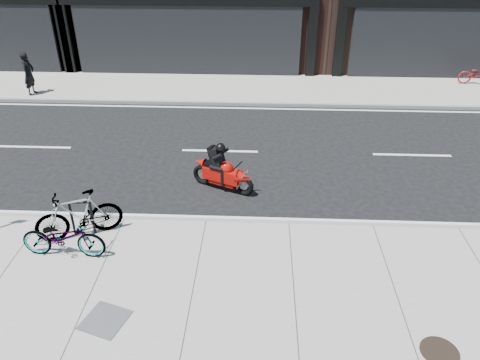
{
  "coord_description": "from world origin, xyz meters",
  "views": [
    {
      "loc": [
        1.25,
        -11.17,
        6.69
      ],
      "look_at": [
        0.79,
        -1.31,
        0.9
      ],
      "focal_mm": 35.0,
      "sensor_mm": 36.0,
      "label": 1
    }
  ],
  "objects_px": {
    "pedestrian": "(29,74)",
    "bicycle_far": "(479,74)",
    "bicycle_rear": "(79,215)",
    "bicycle_front": "(63,237)",
    "bike_rack": "(82,215)",
    "motorcycle": "(225,172)",
    "manhole_cover": "(440,352)",
    "utility_grate": "(105,320)"
  },
  "relations": [
    {
      "from": "manhole_cover",
      "to": "bike_rack",
      "type": "bearing_deg",
      "value": 157.05
    },
    {
      "from": "bicycle_rear",
      "to": "bicycle_far",
      "type": "xyz_separation_m",
      "value": [
        13.21,
        11.26,
        -0.15
      ]
    },
    {
      "from": "bicycle_far",
      "to": "manhole_cover",
      "type": "distance_m",
      "value": 15.43
    },
    {
      "from": "bike_rack",
      "to": "pedestrian",
      "type": "relative_size",
      "value": 0.52
    },
    {
      "from": "bicycle_rear",
      "to": "utility_grate",
      "type": "bearing_deg",
      "value": 3.15
    },
    {
      "from": "bicycle_front",
      "to": "utility_grate",
      "type": "height_order",
      "value": "bicycle_front"
    },
    {
      "from": "pedestrian",
      "to": "bicycle_far",
      "type": "distance_m",
      "value": 18.5
    },
    {
      "from": "bicycle_far",
      "to": "bike_rack",
      "type": "bearing_deg",
      "value": 135.17
    },
    {
      "from": "bike_rack",
      "to": "pedestrian",
      "type": "height_order",
      "value": "pedestrian"
    },
    {
      "from": "bicycle_far",
      "to": "manhole_cover",
      "type": "xyz_separation_m",
      "value": [
        -6.03,
        -14.19,
        -0.42
      ]
    },
    {
      "from": "pedestrian",
      "to": "utility_grate",
      "type": "bearing_deg",
      "value": -147.83
    },
    {
      "from": "bike_rack",
      "to": "utility_grate",
      "type": "distance_m",
      "value": 2.92
    },
    {
      "from": "bicycle_front",
      "to": "pedestrian",
      "type": "xyz_separation_m",
      "value": [
        -5.07,
        9.89,
        0.36
      ]
    },
    {
      "from": "bicycle_far",
      "to": "motorcycle",
      "type": "bearing_deg",
      "value": 136.27
    },
    {
      "from": "bicycle_rear",
      "to": "bicycle_front",
      "type": "bearing_deg",
      "value": -32.65
    },
    {
      "from": "pedestrian",
      "to": "motorcycle",
      "type": "bearing_deg",
      "value": -126.08
    },
    {
      "from": "bicycle_rear",
      "to": "motorcycle",
      "type": "height_order",
      "value": "motorcycle"
    },
    {
      "from": "bike_rack",
      "to": "pedestrian",
      "type": "bearing_deg",
      "value": 119.76
    },
    {
      "from": "bicycle_rear",
      "to": "bicycle_far",
      "type": "relative_size",
      "value": 1.17
    },
    {
      "from": "bicycle_rear",
      "to": "bicycle_far",
      "type": "distance_m",
      "value": 17.35
    },
    {
      "from": "bike_rack",
      "to": "motorcycle",
      "type": "bearing_deg",
      "value": 36.42
    },
    {
      "from": "bicycle_front",
      "to": "manhole_cover",
      "type": "xyz_separation_m",
      "value": [
        7.29,
        -2.24,
        -0.47
      ]
    },
    {
      "from": "bike_rack",
      "to": "manhole_cover",
      "type": "xyz_separation_m",
      "value": [
        7.16,
        -3.03,
        -0.51
      ]
    },
    {
      "from": "bike_rack",
      "to": "utility_grate",
      "type": "relative_size",
      "value": 1.17
    },
    {
      "from": "motorcycle",
      "to": "manhole_cover",
      "type": "height_order",
      "value": "motorcycle"
    },
    {
      "from": "bicycle_rear",
      "to": "manhole_cover",
      "type": "xyz_separation_m",
      "value": [
        7.18,
        -2.94,
        -0.57
      ]
    },
    {
      "from": "motorcycle",
      "to": "bicycle_far",
      "type": "xyz_separation_m",
      "value": [
        10.08,
        8.88,
        -0.0
      ]
    },
    {
      "from": "motorcycle",
      "to": "bicycle_far",
      "type": "relative_size",
      "value": 1.06
    },
    {
      "from": "bike_rack",
      "to": "motorcycle",
      "type": "relative_size",
      "value": 0.51
    },
    {
      "from": "bike_rack",
      "to": "utility_grate",
      "type": "height_order",
      "value": "bike_rack"
    },
    {
      "from": "motorcycle",
      "to": "manhole_cover",
      "type": "relative_size",
      "value": 2.63
    },
    {
      "from": "bicycle_rear",
      "to": "bicycle_far",
      "type": "bearing_deg",
      "value": 106.7
    },
    {
      "from": "bicycle_rear",
      "to": "bike_rack",
      "type": "bearing_deg",
      "value": 140.21
    },
    {
      "from": "bicycle_front",
      "to": "bike_rack",
      "type": "bearing_deg",
      "value": -8.11
    },
    {
      "from": "bike_rack",
      "to": "bicycle_front",
      "type": "xyz_separation_m",
      "value": [
        -0.14,
        -0.79,
        -0.04
      ]
    },
    {
      "from": "bike_rack",
      "to": "bicycle_far",
      "type": "relative_size",
      "value": 0.54
    },
    {
      "from": "bicycle_front",
      "to": "bicycle_rear",
      "type": "distance_m",
      "value": 0.71
    },
    {
      "from": "bicycle_far",
      "to": "bicycle_front",
      "type": "bearing_deg",
      "value": 136.81
    },
    {
      "from": "bicycle_far",
      "to": "utility_grate",
      "type": "bearing_deg",
      "value": 143.96
    },
    {
      "from": "pedestrian",
      "to": "manhole_cover",
      "type": "bearing_deg",
      "value": -131.16
    },
    {
      "from": "bicycle_front",
      "to": "bicycle_far",
      "type": "bearing_deg",
      "value": -46.44
    },
    {
      "from": "utility_grate",
      "to": "bicycle_far",
      "type": "bearing_deg",
      "value": 49.06
    }
  ]
}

